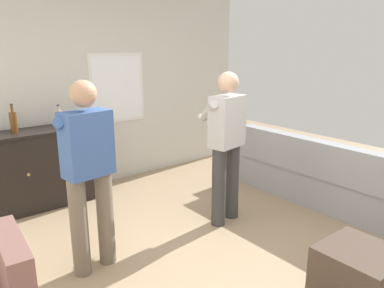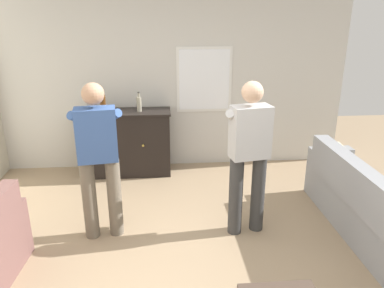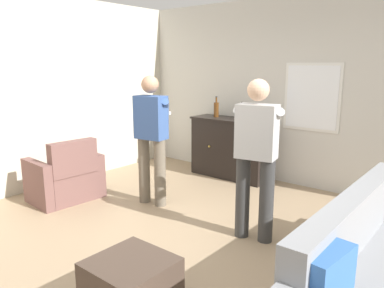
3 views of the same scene
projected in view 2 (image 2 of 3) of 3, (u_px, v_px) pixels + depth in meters
name	position (u px, v px, depth m)	size (l,w,h in m)	color
ground	(188.00, 267.00, 3.60)	(10.40, 10.40, 0.00)	#9E8466
wall_back_with_window	(176.00, 76.00, 5.63)	(5.20, 0.15, 2.80)	beige
couch	(375.00, 217.00, 3.83)	(0.57, 2.60, 0.85)	gray
sideboard_cabinet	(126.00, 143.00, 5.54)	(1.32, 0.49, 0.96)	black
bottle_wine_green	(103.00, 103.00, 5.31)	(0.08, 0.08, 0.34)	#593314
bottle_liquor_amber	(139.00, 104.00, 5.33)	(0.07, 0.07, 0.28)	gray
person_standing_left	(98.00, 155.00, 3.82)	(0.55, 0.50, 1.68)	#6B6051
person_standing_right	(249.00, 152.00, 3.90)	(0.55, 0.51, 1.68)	#383838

